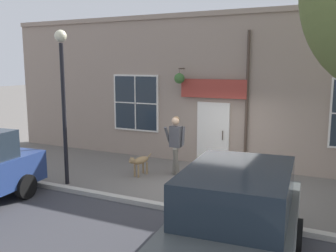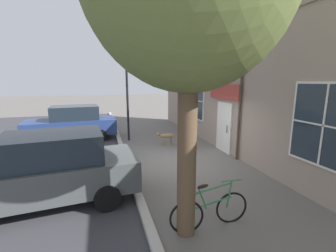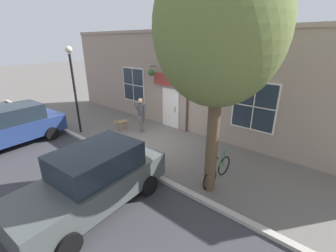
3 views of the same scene
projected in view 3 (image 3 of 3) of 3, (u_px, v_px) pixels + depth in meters
name	position (u px, v px, depth m)	size (l,w,h in m)	color
ground_plane	(152.00, 142.00, 10.50)	(90.00, 90.00, 0.00)	#66605B
curb_and_road	(7.00, 208.00, 6.34)	(10.10, 28.00, 0.12)	#B2ADA3
storefront_facade	(183.00, 82.00, 11.28)	(0.95, 18.00, 4.99)	gray
pedestrian_walking	(141.00, 111.00, 11.34)	(0.57, 0.57, 1.80)	#6B665B
dog_on_leash	(122.00, 122.00, 11.73)	(1.10, 0.33, 0.67)	#997A51
street_tree_by_curb	(221.00, 33.00, 5.51)	(3.59, 3.23, 6.70)	brown
leaning_bicycle	(217.00, 171.00, 7.47)	(1.74, 0.15, 1.00)	black
parked_car_nearest_curb	(11.00, 126.00, 9.98)	(4.43, 2.21, 1.75)	navy
parked_car_mid_block	(94.00, 179.00, 6.14)	(4.43, 2.21, 1.75)	#474C4C
street_lamp	(73.00, 77.00, 10.68)	(0.32, 0.32, 4.22)	black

